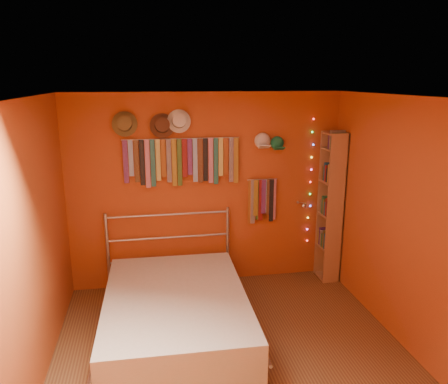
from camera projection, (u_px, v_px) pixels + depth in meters
ground at (233, 358)px, 4.28m from camera, size 3.50×3.50×0.00m
back_wall at (207, 191)px, 5.63m from camera, size 3.50×0.02×2.50m
right_wall at (409, 227)px, 4.26m from camera, size 0.02×3.50×2.50m
left_wall at (30, 251)px, 3.66m from camera, size 0.02×3.50×2.50m
ceiling at (235, 97)px, 3.65m from camera, size 3.50×3.50×0.02m
tie_rack at (182, 160)px, 5.40m from camera, size 1.45×0.03×0.60m
small_tie_rack at (262, 199)px, 5.72m from camera, size 0.40×0.03×0.60m
fedora_olive at (124, 124)px, 5.14m from camera, size 0.30×0.16×0.30m
fedora_brown at (162, 125)px, 5.22m from camera, size 0.30×0.16×0.29m
fedora_white at (179, 121)px, 5.25m from camera, size 0.29×0.16×0.28m
cap_white at (262, 141)px, 5.54m from camera, size 0.19×0.24×0.19m
cap_green at (277, 143)px, 5.58m from camera, size 0.18×0.22×0.18m
fairy_lights at (310, 182)px, 5.81m from camera, size 0.05×0.02×1.69m
reading_lamp at (303, 205)px, 5.69m from camera, size 0.06×0.26×0.08m
bookshelf at (333, 206)px, 5.76m from camera, size 0.25×0.34×2.00m
bed at (176, 312)px, 4.66m from camera, size 1.62×2.17×1.04m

